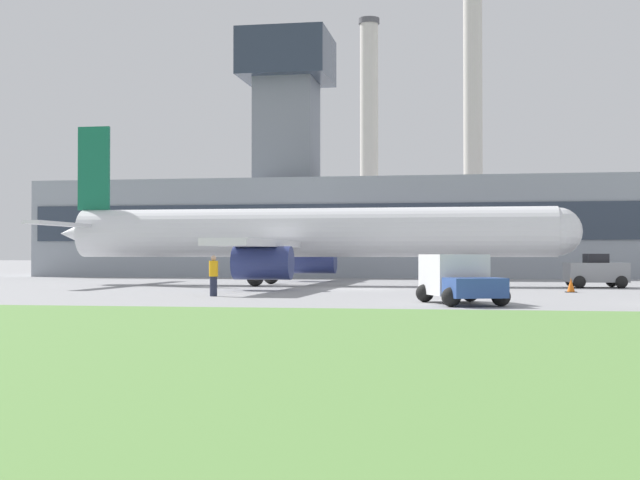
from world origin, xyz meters
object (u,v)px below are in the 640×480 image
ground_crew_person (214,275)px  pushback_tug (596,272)px  fuel_truck (458,279)px  airplane (302,235)px

ground_crew_person → pushback_tug: bearing=36.6°
fuel_truck → ground_crew_person: 11.48m
fuel_truck → ground_crew_person: (-10.74, 4.07, 0.00)m
pushback_tug → ground_crew_person: (-18.05, -13.39, 0.08)m
ground_crew_person → airplane: bearing=84.9°
pushback_tug → ground_crew_person: pushback_tug is taller
pushback_tug → fuel_truck: bearing=-112.7°
airplane → fuel_truck: bearing=-62.5°
airplane → pushback_tug: 16.94m
pushback_tug → ground_crew_person: bearing=-143.4°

